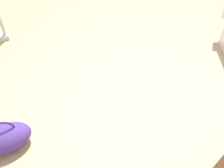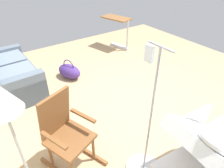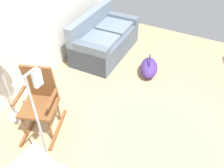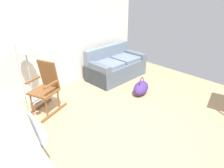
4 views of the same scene
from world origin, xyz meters
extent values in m
plane|color=tan|center=(0.00, 0.00, 0.00)|extent=(6.51, 6.51, 0.00)
cube|color=white|center=(-1.91, 0.56, 0.70)|extent=(0.99, 0.93, 0.67)
ellipsoid|color=white|center=(-1.89, 0.71, 0.95)|extent=(0.38, 0.50, 0.39)
cube|color=silver|center=(-1.42, 0.33, 0.63)|extent=(0.09, 0.56, 0.28)
cube|color=slate|center=(1.59, 1.81, 0.23)|extent=(1.62, 0.90, 0.45)
cube|color=slate|center=(1.22, 1.76, 0.49)|extent=(0.69, 0.67, 0.10)
cube|color=slate|center=(1.96, 1.78, 0.49)|extent=(0.69, 0.67, 0.10)
cube|color=slate|center=(0.88, 1.79, 0.30)|extent=(0.20, 0.85, 0.60)
cube|color=slate|center=(2.30, 1.83, 0.30)|extent=(0.20, 0.85, 0.60)
cube|color=brown|center=(-0.61, 1.40, 0.03)|extent=(0.73, 0.30, 0.05)
cylinder|color=brown|center=(-0.79, 1.36, 0.25)|extent=(0.04, 0.04, 0.40)
cylinder|color=brown|center=(-0.44, 1.48, 0.25)|extent=(0.04, 0.04, 0.40)
cylinder|color=brown|center=(-0.57, 1.84, 0.25)|extent=(0.04, 0.04, 0.40)
cube|color=brown|center=(-0.68, 1.60, 0.45)|extent=(0.60, 0.61, 0.04)
cube|color=brown|center=(-0.49, 1.67, 0.75)|extent=(0.26, 0.45, 0.60)
cube|color=brown|center=(-0.62, 1.38, 0.67)|extent=(0.38, 0.18, 0.03)
cube|color=brown|center=(-0.78, 1.81, 0.67)|extent=(0.38, 0.18, 0.03)
cylinder|color=#B2B5BA|center=(-0.69, 2.13, 0.60)|extent=(0.03, 0.03, 1.15)
cube|color=#B2B5BA|center=(2.00, -1.17, 0.04)|extent=(0.61, 0.27, 0.08)
cylinder|color=black|center=(1.75, -1.24, 0.03)|extent=(0.07, 0.07, 0.06)
cylinder|color=black|center=(2.25, -1.10, 0.03)|extent=(0.07, 0.07, 0.06)
cylinder|color=#B2B5BA|center=(1.75, -1.24, 0.45)|extent=(0.05, 0.05, 0.74)
cube|color=brown|center=(2.14, -1.13, 0.82)|extent=(0.88, 0.59, 0.04)
ellipsoid|color=#472D7A|center=(1.32, 0.71, 0.15)|extent=(0.64, 0.49, 0.30)
torus|color=#312055|center=(1.32, 0.71, 0.28)|extent=(0.29, 0.12, 0.30)
cylinder|color=#B2B5BA|center=(-1.28, 0.92, 0.85)|extent=(0.02, 0.02, 1.65)
cube|color=#B2B5BA|center=(-1.28, 0.92, 1.68)|extent=(0.28, 0.02, 0.02)
cube|color=white|center=(-1.16, 0.92, 1.57)|extent=(0.09, 0.04, 0.16)
camera|label=1|loc=(0.30, 2.13, 2.44)|focal=40.12mm
camera|label=2|loc=(-2.31, 2.13, 2.33)|focal=32.23mm
camera|label=3|loc=(-2.31, -0.43, 2.90)|focal=38.98mm
camera|label=4|loc=(-2.29, -2.04, 2.42)|focal=33.82mm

